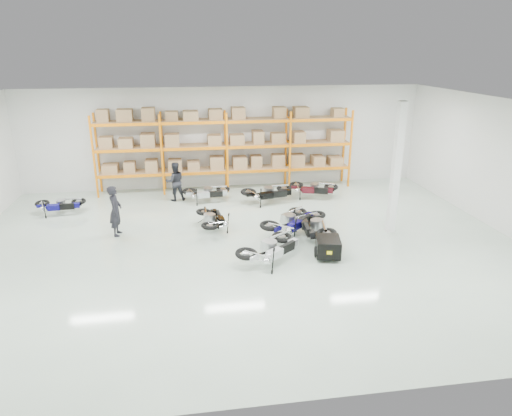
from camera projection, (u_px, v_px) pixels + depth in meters
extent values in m
plane|color=#B9CEBC|center=(245.00, 246.00, 14.84)|extent=(18.00, 18.00, 0.00)
plane|color=white|center=(244.00, 106.00, 13.34)|extent=(18.00, 18.00, 0.00)
plane|color=silver|center=(225.00, 138.00, 20.62)|extent=(18.00, 0.00, 18.00)
plane|color=silver|center=(297.00, 294.00, 7.56)|extent=(18.00, 0.00, 18.00)
plane|color=silver|center=(509.00, 169.00, 15.36)|extent=(0.00, 14.00, 14.00)
cube|color=orange|center=(94.00, 158.00, 19.06)|extent=(0.08, 0.08, 3.50)
cube|color=orange|center=(98.00, 153.00, 19.90)|extent=(0.08, 0.08, 3.50)
cube|color=orange|center=(162.00, 156.00, 19.46)|extent=(0.08, 0.08, 3.50)
cube|color=orange|center=(163.00, 151.00, 20.30)|extent=(0.08, 0.08, 3.50)
cube|color=orange|center=(227.00, 153.00, 19.85)|extent=(0.08, 0.08, 3.50)
cube|color=orange|center=(225.00, 149.00, 20.69)|extent=(0.08, 0.08, 3.50)
cube|color=orange|center=(290.00, 151.00, 20.25)|extent=(0.08, 0.08, 3.50)
cube|color=orange|center=(286.00, 147.00, 21.09)|extent=(0.08, 0.08, 3.50)
cube|color=orange|center=(350.00, 149.00, 20.64)|extent=(0.08, 0.08, 3.50)
cube|color=orange|center=(344.00, 145.00, 21.48)|extent=(0.08, 0.08, 3.50)
cube|color=orange|center=(130.00, 176.00, 19.54)|extent=(2.70, 0.08, 0.12)
cube|color=orange|center=(132.00, 171.00, 20.38)|extent=(2.70, 0.08, 0.12)
cube|color=#A77F56|center=(131.00, 172.00, 19.94)|extent=(2.68, 0.88, 0.02)
cube|color=#A77F56|center=(131.00, 167.00, 19.86)|extent=(2.40, 0.70, 0.44)
cube|color=orange|center=(196.00, 174.00, 19.94)|extent=(2.70, 0.08, 0.12)
cube|color=orange|center=(195.00, 168.00, 20.78)|extent=(2.70, 0.08, 0.12)
cube|color=#A77F56|center=(195.00, 169.00, 20.33)|extent=(2.68, 0.88, 0.02)
cube|color=#A77F56|center=(195.00, 164.00, 20.26)|extent=(2.40, 0.70, 0.44)
cube|color=orange|center=(259.00, 171.00, 20.33)|extent=(2.70, 0.08, 0.12)
cube|color=orange|center=(256.00, 166.00, 21.17)|extent=(2.70, 0.08, 0.12)
cube|color=#A77F56|center=(257.00, 167.00, 20.73)|extent=(2.68, 0.88, 0.02)
cube|color=#A77F56|center=(257.00, 162.00, 20.65)|extent=(2.40, 0.70, 0.44)
cube|color=orange|center=(320.00, 169.00, 20.73)|extent=(2.70, 0.08, 0.12)
cube|color=orange|center=(314.00, 164.00, 21.57)|extent=(2.70, 0.08, 0.12)
cube|color=#A77F56|center=(317.00, 165.00, 21.12)|extent=(2.68, 0.88, 0.02)
cube|color=#A77F56|center=(317.00, 160.00, 21.05)|extent=(2.40, 0.70, 0.44)
cube|color=orange|center=(128.00, 151.00, 19.18)|extent=(2.70, 0.08, 0.12)
cube|color=orange|center=(130.00, 147.00, 20.01)|extent=(2.70, 0.08, 0.12)
cube|color=#A77F56|center=(129.00, 147.00, 19.57)|extent=(2.68, 0.88, 0.02)
cube|color=#A77F56|center=(128.00, 142.00, 19.50)|extent=(2.40, 0.70, 0.44)
cube|color=orange|center=(195.00, 149.00, 19.57)|extent=(2.70, 0.08, 0.12)
cube|color=orange|center=(194.00, 145.00, 20.41)|extent=(2.70, 0.08, 0.12)
cube|color=#A77F56|center=(194.00, 145.00, 19.97)|extent=(2.68, 0.88, 0.02)
cube|color=#A77F56|center=(194.00, 140.00, 19.89)|extent=(2.40, 0.70, 0.44)
cube|color=orange|center=(259.00, 147.00, 19.97)|extent=(2.70, 0.08, 0.12)
cube|color=orange|center=(256.00, 143.00, 20.80)|extent=(2.70, 0.08, 0.12)
cube|color=#A77F56|center=(257.00, 143.00, 20.36)|extent=(2.68, 0.88, 0.02)
cube|color=#A77F56|center=(257.00, 138.00, 20.29)|extent=(2.40, 0.70, 0.44)
cube|color=orange|center=(321.00, 145.00, 20.36)|extent=(2.70, 0.08, 0.12)
cube|color=orange|center=(315.00, 141.00, 21.20)|extent=(2.70, 0.08, 0.12)
cube|color=#A77F56|center=(318.00, 141.00, 20.76)|extent=(2.68, 0.88, 0.02)
cube|color=#A77F56|center=(318.00, 136.00, 20.68)|extent=(2.40, 0.70, 0.44)
cube|color=orange|center=(125.00, 125.00, 18.81)|extent=(2.70, 0.08, 0.12)
cube|color=orange|center=(128.00, 121.00, 19.65)|extent=(2.70, 0.08, 0.12)
cube|color=#A77F56|center=(126.00, 121.00, 19.21)|extent=(2.68, 0.88, 0.02)
cube|color=#A77F56|center=(126.00, 116.00, 19.13)|extent=(2.40, 0.70, 0.44)
cube|color=orange|center=(193.00, 123.00, 19.20)|extent=(2.70, 0.08, 0.12)
cube|color=orange|center=(193.00, 120.00, 20.04)|extent=(2.70, 0.08, 0.12)
cube|color=#A77F56|center=(193.00, 120.00, 19.60)|extent=(2.68, 0.88, 0.02)
cube|color=#A77F56|center=(193.00, 114.00, 19.52)|extent=(2.40, 0.70, 0.44)
cube|color=orange|center=(259.00, 122.00, 19.60)|extent=(2.70, 0.08, 0.12)
cube|color=orange|center=(256.00, 119.00, 20.44)|extent=(2.70, 0.08, 0.12)
cube|color=#A77F56|center=(257.00, 118.00, 20.00)|extent=(2.68, 0.88, 0.02)
cube|color=#A77F56|center=(257.00, 113.00, 19.92)|extent=(2.40, 0.70, 0.44)
cube|color=orange|center=(322.00, 120.00, 19.99)|extent=(2.70, 0.08, 0.12)
cube|color=orange|center=(316.00, 117.00, 20.83)|extent=(2.70, 0.08, 0.12)
cube|color=#A77F56|center=(319.00, 117.00, 20.39)|extent=(2.68, 0.88, 0.02)
cube|color=#A77F56|center=(319.00, 112.00, 20.31)|extent=(2.40, 0.70, 0.44)
cube|color=white|center=(396.00, 169.00, 15.29)|extent=(0.25, 0.25, 4.50)
cube|color=black|center=(328.00, 246.00, 13.90)|extent=(0.88, 1.03, 0.53)
cube|color=yellow|center=(332.00, 253.00, 13.47)|extent=(0.15, 0.05, 0.11)
torus|color=black|center=(316.00, 253.00, 13.91)|extent=(0.08, 0.36, 0.36)
torus|color=black|center=(339.00, 251.00, 14.01)|extent=(0.08, 0.36, 0.36)
cylinder|color=black|center=(322.00, 237.00, 14.46)|extent=(0.21, 0.85, 0.04)
imported|color=black|center=(115.00, 211.00, 15.47)|extent=(0.47, 0.67, 1.75)
imported|color=black|center=(175.00, 182.00, 19.02)|extent=(0.90, 0.76, 1.65)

